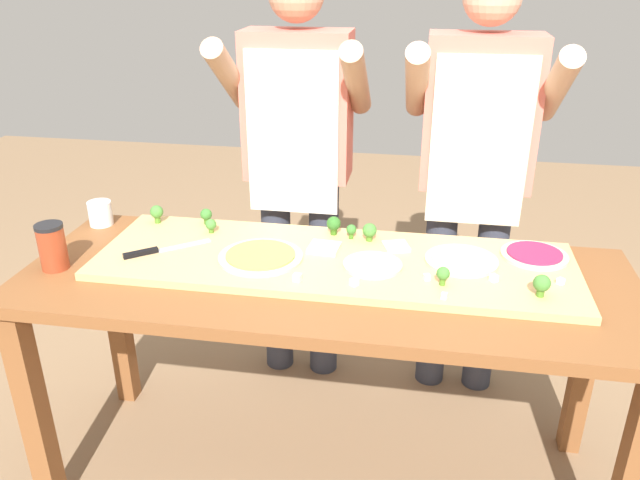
{
  "coord_description": "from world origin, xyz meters",
  "views": [
    {
      "loc": [
        0.27,
        -1.68,
        1.69
      ],
      "look_at": [
        -0.04,
        0.11,
        0.86
      ],
      "focal_mm": 35.23,
      "sensor_mm": 36.0,
      "label": 1
    }
  ],
  "objects_px": {
    "broccoli_floret_front_right": "(334,224)",
    "sauce_jar": "(52,247)",
    "cheese_crumble_f": "(444,296)",
    "flour_cup": "(101,215)",
    "pizza_whole_beet_magenta": "(534,255)",
    "broccoli_floret_back_left": "(542,284)",
    "prep_table": "(326,306)",
    "broccoli_floret_center_right": "(351,230)",
    "pizza_slice_far_right": "(324,248)",
    "cheese_crumble_d": "(561,281)",
    "broccoli_floret_back_right": "(206,215)",
    "chefs_knife": "(155,250)",
    "cook_right": "(475,161)",
    "cheese_crumble_a": "(427,277)",
    "pizza_whole_white_garlic": "(373,264)",
    "broccoli_floret_back_mid": "(211,225)",
    "cheese_crumble_c": "(494,279)",
    "pizza_slice_near_left": "(396,246)",
    "pizza_whole_cheese_artichoke": "(461,260)",
    "pizza_whole_pesto_green": "(261,256)",
    "broccoli_floret_front_mid": "(443,274)",
    "cook_left": "(298,152)",
    "broccoli_floret_center_left": "(370,231)",
    "cheese_crumble_b": "(297,278)",
    "broccoli_floret_front_left": "(157,213)",
    "cheese_crumble_e": "(354,282)"
  },
  "relations": [
    {
      "from": "broccoli_floret_front_right",
      "to": "sauce_jar",
      "type": "xyz_separation_m",
      "value": [
        -0.83,
        -0.35,
        0.01
      ]
    },
    {
      "from": "cheese_crumble_f",
      "to": "flour_cup",
      "type": "height_order",
      "value": "flour_cup"
    },
    {
      "from": "broccoli_floret_front_right",
      "to": "pizza_whole_beet_magenta",
      "type": "bearing_deg",
      "value": -5.71
    },
    {
      "from": "broccoli_floret_back_left",
      "to": "prep_table",
      "type": "bearing_deg",
      "value": 173.75
    },
    {
      "from": "flour_cup",
      "to": "broccoli_floret_center_right",
      "type": "bearing_deg",
      "value": -1.45
    },
    {
      "from": "pizza_slice_far_right",
      "to": "cheese_crumble_d",
      "type": "bearing_deg",
      "value": -9.16
    },
    {
      "from": "broccoli_floret_back_right",
      "to": "flour_cup",
      "type": "xyz_separation_m",
      "value": [
        -0.4,
        -0.01,
        -0.02
      ]
    },
    {
      "from": "chefs_knife",
      "to": "cheese_crumble_d",
      "type": "height_order",
      "value": "cheese_crumble_d"
    },
    {
      "from": "cook_right",
      "to": "cheese_crumble_d",
      "type": "bearing_deg",
      "value": -69.42
    },
    {
      "from": "prep_table",
      "to": "cheese_crumble_a",
      "type": "height_order",
      "value": "cheese_crumble_a"
    },
    {
      "from": "cheese_crumble_a",
      "to": "broccoli_floret_back_right",
      "type": "bearing_deg",
      "value": 159.24
    },
    {
      "from": "prep_table",
      "to": "cheese_crumble_a",
      "type": "relative_size",
      "value": 107.97
    },
    {
      "from": "cheese_crumble_a",
      "to": "sauce_jar",
      "type": "bearing_deg",
      "value": -176.49
    },
    {
      "from": "broccoli_floret_back_right",
      "to": "broccoli_floret_front_right",
      "type": "xyz_separation_m",
      "value": [
        0.46,
        -0.01,
        0.0
      ]
    },
    {
      "from": "pizza_whole_white_garlic",
      "to": "broccoli_floret_back_mid",
      "type": "distance_m",
      "value": 0.59
    },
    {
      "from": "broccoli_floret_back_left",
      "to": "cheese_crumble_c",
      "type": "height_order",
      "value": "broccoli_floret_back_left"
    },
    {
      "from": "pizza_slice_near_left",
      "to": "broccoli_floret_back_mid",
      "type": "height_order",
      "value": "broccoli_floret_back_mid"
    },
    {
      "from": "pizza_whole_cheese_artichoke",
      "to": "prep_table",
      "type": "bearing_deg",
      "value": -164.39
    },
    {
      "from": "broccoli_floret_front_right",
      "to": "cheese_crumble_f",
      "type": "relative_size",
      "value": 3.97
    },
    {
      "from": "chefs_knife",
      "to": "cheese_crumble_f",
      "type": "bearing_deg",
      "value": -9.08
    },
    {
      "from": "flour_cup",
      "to": "cook_right",
      "type": "bearing_deg",
      "value": 15.33
    },
    {
      "from": "pizza_slice_near_left",
      "to": "cook_right",
      "type": "distance_m",
      "value": 0.54
    },
    {
      "from": "pizza_whole_pesto_green",
      "to": "broccoli_floret_front_right",
      "type": "bearing_deg",
      "value": 48.52
    },
    {
      "from": "broccoli_floret_back_right",
      "to": "broccoli_floret_back_left",
      "type": "relative_size",
      "value": 0.87
    },
    {
      "from": "pizza_whole_pesto_green",
      "to": "broccoli_floret_front_mid",
      "type": "bearing_deg",
      "value": -7.98
    },
    {
      "from": "flour_cup",
      "to": "cook_right",
      "type": "distance_m",
      "value": 1.39
    },
    {
      "from": "cook_left",
      "to": "cheese_crumble_f",
      "type": "bearing_deg",
      "value": -52.92
    },
    {
      "from": "prep_table",
      "to": "chefs_knife",
      "type": "relative_size",
      "value": 8.01
    },
    {
      "from": "cheese_crumble_d",
      "to": "sauce_jar",
      "type": "xyz_separation_m",
      "value": [
        -1.53,
        -0.11,
        0.04
      ]
    },
    {
      "from": "broccoli_floret_front_mid",
      "to": "cheese_crumble_a",
      "type": "relative_size",
      "value": 3.25
    },
    {
      "from": "pizza_slice_near_left",
      "to": "broccoli_floret_back_left",
      "type": "bearing_deg",
      "value": -30.75
    },
    {
      "from": "broccoli_floret_center_left",
      "to": "broccoli_floret_back_left",
      "type": "relative_size",
      "value": 0.95
    },
    {
      "from": "pizza_slice_near_left",
      "to": "cheese_crumble_a",
      "type": "distance_m",
      "value": 0.23
    },
    {
      "from": "cheese_crumble_b",
      "to": "broccoli_floret_center_left",
      "type": "bearing_deg",
      "value": 60.6
    },
    {
      "from": "pizza_whole_pesto_green",
      "to": "broccoli_floret_front_left",
      "type": "height_order",
      "value": "broccoli_floret_front_left"
    },
    {
      "from": "chefs_knife",
      "to": "broccoli_floret_front_left",
      "type": "bearing_deg",
      "value": 111.34
    },
    {
      "from": "broccoli_floret_back_left",
      "to": "broccoli_floret_front_left",
      "type": "bearing_deg",
      "value": 165.91
    },
    {
      "from": "pizza_whole_beet_magenta",
      "to": "pizza_slice_far_right",
      "type": "relative_size",
      "value": 2.17
    },
    {
      "from": "broccoli_floret_front_right",
      "to": "cook_right",
      "type": "bearing_deg",
      "value": 37.46
    },
    {
      "from": "pizza_whole_cheese_artichoke",
      "to": "pizza_whole_beet_magenta",
      "type": "height_order",
      "value": "same"
    },
    {
      "from": "broccoli_floret_front_mid",
      "to": "cheese_crumble_c",
      "type": "xyz_separation_m",
      "value": [
        0.15,
        0.04,
        -0.02
      ]
    },
    {
      "from": "pizza_whole_beet_magenta",
      "to": "cheese_crumble_e",
      "type": "bearing_deg",
      "value": -152.15
    },
    {
      "from": "broccoli_floret_back_right",
      "to": "broccoli_floret_back_mid",
      "type": "bearing_deg",
      "value": -59.87
    },
    {
      "from": "pizza_whole_pesto_green",
      "to": "broccoli_floret_back_right",
      "type": "relative_size",
      "value": 4.7
    },
    {
      "from": "broccoli_floret_back_right",
      "to": "pizza_slice_near_left",
      "type": "bearing_deg",
      "value": -7.57
    },
    {
      "from": "broccoli_floret_front_left",
      "to": "broccoli_floret_front_mid",
      "type": "distance_m",
      "value": 1.04
    },
    {
      "from": "pizza_slice_near_left",
      "to": "broccoli_floret_back_left",
      "type": "relative_size",
      "value": 1.2
    },
    {
      "from": "pizza_slice_far_right",
      "to": "cheese_crumble_d",
      "type": "height_order",
      "value": "cheese_crumble_d"
    },
    {
      "from": "broccoli_floret_center_right",
      "to": "cheese_crumble_f",
      "type": "distance_m",
      "value": 0.47
    },
    {
      "from": "chefs_knife",
      "to": "pizza_whole_cheese_artichoke",
      "type": "distance_m",
      "value": 0.97
    }
  ]
}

